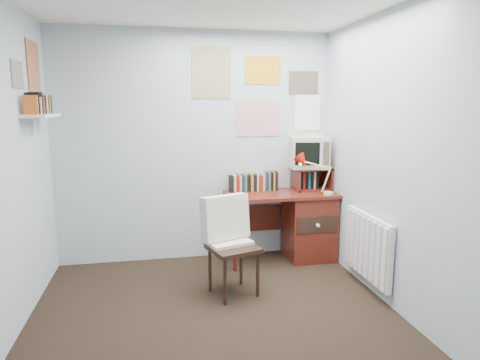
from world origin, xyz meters
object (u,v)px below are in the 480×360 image
(desk, at_px, (304,223))
(desk_chair, at_px, (233,248))
(desk_lamp, at_px, (329,177))
(radiator, at_px, (368,246))
(wall_shelf, at_px, (41,115))
(tv_riser, at_px, (311,179))
(crt_tv, at_px, (309,151))

(desk, distance_m, desk_chair, 1.23)
(desk_lamp, relative_size, radiator, 0.48)
(desk, height_order, wall_shelf, wall_shelf)
(desk, xyz_separation_m, tv_riser, (0.12, 0.11, 0.48))
(wall_shelf, bearing_deg, desk, 8.40)
(tv_riser, bearing_deg, radiator, -80.72)
(desk_lamp, relative_size, wall_shelf, 0.63)
(desk, relative_size, desk_lamp, 3.10)
(desk, xyz_separation_m, radiator, (0.29, -0.93, 0.01))
(desk, bearing_deg, radiator, -72.76)
(crt_tv, bearing_deg, wall_shelf, -160.09)
(desk, relative_size, crt_tv, 2.94)
(desk, relative_size, desk_chair, 1.38)
(desk_lamp, relative_size, tv_riser, 0.97)
(tv_riser, relative_size, radiator, 0.50)
(desk_chair, relative_size, radiator, 1.09)
(desk_chair, bearing_deg, crt_tv, 24.12)
(tv_riser, distance_m, wall_shelf, 2.83)
(desk_lamp, height_order, tv_riser, desk_lamp)
(desk, bearing_deg, desk_chair, -140.56)
(desk_lamp, relative_size, crt_tv, 0.95)
(desk_lamp, distance_m, crt_tv, 0.42)
(wall_shelf, bearing_deg, radiator, -10.89)
(desk_lamp, bearing_deg, tv_riser, 95.41)
(tv_riser, bearing_deg, desk, -137.04)
(crt_tv, bearing_deg, radiator, -69.90)
(desk_chair, xyz_separation_m, wall_shelf, (-1.62, 0.40, 1.18))
(desk_chair, xyz_separation_m, crt_tv, (1.03, 0.91, 0.77))
(radiator, bearing_deg, desk_lamp, 96.72)
(desk, distance_m, tv_riser, 0.51)
(desk_lamp, bearing_deg, radiator, -93.31)
(desk_chair, distance_m, tv_riser, 1.46)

